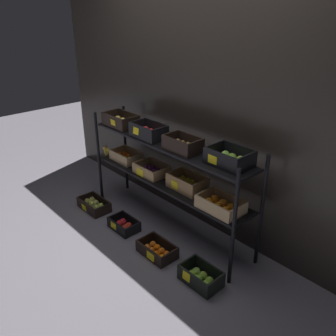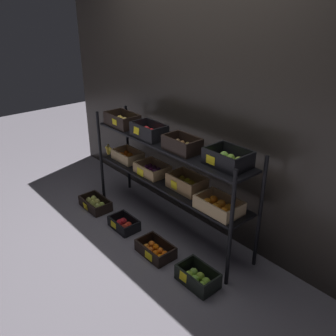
{
  "view_description": "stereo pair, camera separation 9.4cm",
  "coord_description": "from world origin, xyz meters",
  "px_view_note": "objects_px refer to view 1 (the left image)",
  "views": [
    {
      "loc": [
        2.27,
        -2.07,
        2.08
      ],
      "look_at": [
        0.0,
        0.0,
        0.65
      ],
      "focal_mm": 38.44,
      "sensor_mm": 36.0,
      "label": 1
    },
    {
      "loc": [
        2.33,
        -2.0,
        2.08
      ],
      "look_at": [
        0.0,
        0.0,
        0.65
      ],
      "focal_mm": 38.44,
      "sensor_mm": 36.0,
      "label": 2
    }
  ],
  "objects_px": {
    "crate_ground_apple_green": "(201,277)",
    "display_rack": "(168,161)",
    "crate_ground_pear": "(94,205)",
    "crate_ground_tangerine": "(157,250)",
    "crate_ground_apple_red": "(124,225)"
  },
  "relations": [
    {
      "from": "crate_ground_tangerine",
      "to": "crate_ground_apple_green",
      "type": "xyz_separation_m",
      "value": [
        0.51,
        0.03,
        0.01
      ]
    },
    {
      "from": "crate_ground_pear",
      "to": "crate_ground_apple_red",
      "type": "height_order",
      "value": "crate_ground_pear"
    },
    {
      "from": "display_rack",
      "to": "crate_ground_tangerine",
      "type": "bearing_deg",
      "value": -55.19
    },
    {
      "from": "display_rack",
      "to": "crate_ground_pear",
      "type": "height_order",
      "value": "display_rack"
    },
    {
      "from": "crate_ground_apple_red",
      "to": "crate_ground_apple_green",
      "type": "distance_m",
      "value": 1.03
    },
    {
      "from": "display_rack",
      "to": "crate_ground_tangerine",
      "type": "xyz_separation_m",
      "value": [
        0.26,
        -0.38,
        -0.68
      ]
    },
    {
      "from": "crate_ground_pear",
      "to": "crate_ground_apple_green",
      "type": "distance_m",
      "value": 1.57
    },
    {
      "from": "crate_ground_pear",
      "to": "crate_ground_tangerine",
      "type": "relative_size",
      "value": 1.07
    },
    {
      "from": "crate_ground_pear",
      "to": "crate_ground_apple_red",
      "type": "xyz_separation_m",
      "value": [
        0.53,
        0.02,
        -0.01
      ]
    },
    {
      "from": "display_rack",
      "to": "crate_ground_pear",
      "type": "distance_m",
      "value": 1.11
    },
    {
      "from": "crate_ground_tangerine",
      "to": "crate_ground_apple_green",
      "type": "distance_m",
      "value": 0.51
    },
    {
      "from": "display_rack",
      "to": "crate_ground_pear",
      "type": "relative_size",
      "value": 5.35
    },
    {
      "from": "display_rack",
      "to": "crate_ground_pear",
      "type": "bearing_deg",
      "value": -154.76
    },
    {
      "from": "crate_ground_tangerine",
      "to": "crate_ground_apple_green",
      "type": "bearing_deg",
      "value": 3.09
    },
    {
      "from": "crate_ground_apple_green",
      "to": "display_rack",
      "type": "bearing_deg",
      "value": 155.65
    }
  ]
}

